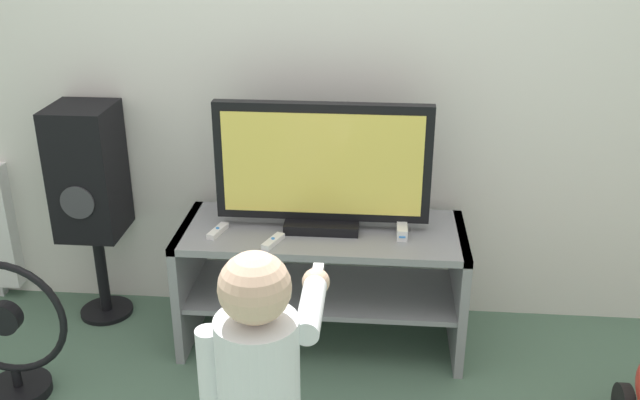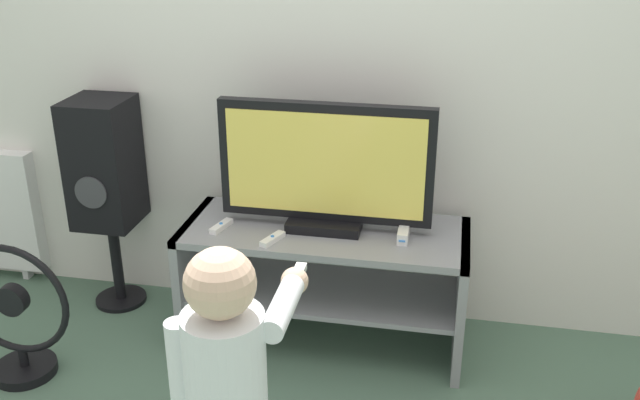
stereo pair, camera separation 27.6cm
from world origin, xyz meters
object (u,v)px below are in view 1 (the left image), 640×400
(remote_secondary, at_px, (273,241))
(child, at_px, (260,372))
(speaker_tower, at_px, (89,177))
(floor_fan, at_px, (8,337))
(television, at_px, (323,168))
(game_console, at_px, (402,227))
(remote_primary, at_px, (218,231))

(remote_secondary, relative_size, child, 0.14)
(speaker_tower, bearing_deg, floor_fan, -102.19)
(television, bearing_deg, game_console, -4.78)
(television, bearing_deg, speaker_tower, 174.12)
(remote_primary, xyz_separation_m, remote_secondary, (0.24, -0.07, 0.00))
(television, xyz_separation_m, remote_primary, (-0.42, -0.10, -0.25))
(child, bearing_deg, remote_primary, 109.52)
(remote_primary, relative_size, speaker_tower, 0.14)
(television, relative_size, child, 0.93)
(floor_fan, bearing_deg, speaker_tower, 77.81)
(remote_primary, bearing_deg, speaker_tower, 161.27)
(child, bearing_deg, game_console, 66.84)
(television, relative_size, game_console, 4.75)
(television, distance_m, remote_primary, 0.49)
(game_console, bearing_deg, television, 175.22)
(television, height_order, floor_fan, television)
(game_console, xyz_separation_m, remote_secondary, (-0.50, -0.15, -0.01))
(child, distance_m, floor_fan, 1.20)
(remote_secondary, height_order, speaker_tower, speaker_tower)
(remote_secondary, xyz_separation_m, speaker_tower, (-0.84, 0.28, 0.13))
(remote_secondary, distance_m, child, 0.84)
(remote_primary, height_order, child, child)
(game_console, relative_size, remote_primary, 1.35)
(game_console, relative_size, remote_secondary, 1.36)
(television, height_order, child, television)
(game_console, height_order, floor_fan, floor_fan)
(game_console, height_order, speaker_tower, speaker_tower)
(remote_secondary, height_order, floor_fan, floor_fan)
(game_console, xyz_separation_m, remote_primary, (-0.74, -0.07, -0.01))
(game_console, bearing_deg, remote_primary, -174.46)
(television, xyz_separation_m, child, (-0.09, -1.01, -0.24))
(television, distance_m, speaker_tower, 1.03)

